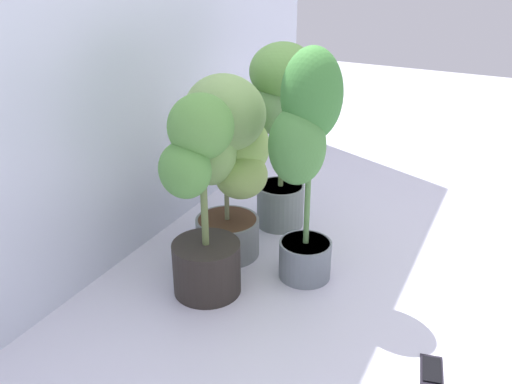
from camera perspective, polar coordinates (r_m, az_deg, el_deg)
ground_plane at (r=2.29m, az=7.88°, el=-8.73°), size 8.00×8.00×0.00m
mylar_back_wall at (r=2.34m, az=-11.88°, el=17.94°), size 3.20×0.01×2.00m
potted_plant_back_left at (r=2.02m, az=-5.64°, el=-0.76°), size 0.37×0.32×0.77m
potted_plant_back_center at (r=2.25m, az=-2.86°, el=3.84°), size 0.44×0.37×0.77m
potted_plant_back_right at (r=2.47m, az=2.40°, el=7.46°), size 0.40×0.39×0.85m
potted_plant_center at (r=2.04m, az=5.00°, el=4.43°), size 0.33×0.30×0.91m
cell_phone at (r=1.94m, az=17.29°, el=-16.78°), size 0.16×0.10×0.01m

